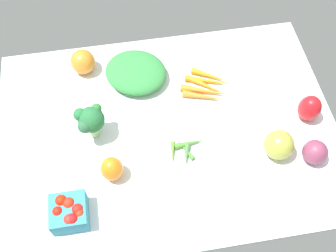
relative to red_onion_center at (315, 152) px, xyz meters
The scene contains 11 objects.
tablecloth 43.76cm from the red_onion_center, 22.43° to the right, with size 104.00×76.00×2.00cm, color white.
red_onion_center is the anchor object (origin of this frame).
broccoli_head 65.66cm from the red_onion_center, 16.59° to the right, with size 8.76×8.55×11.84cm.
heirloom_tomato_green 10.51cm from the red_onion_center, 20.27° to the right, with size 8.84×8.84×8.84cm, color #A0A53D.
carrot_bunch 39.05cm from the red_onion_center, 49.95° to the right, with size 17.89×15.79×2.41cm.
bell_pepper_orange 58.42cm from the red_onion_center, ahead, with size 6.44×6.44×8.09cm, color orange.
okra_pile 37.41cm from the red_onion_center, 13.54° to the right, with size 11.70×11.32×1.96cm.
bell_pepper_red 14.65cm from the red_onion_center, 102.53° to the right, with size 6.92×6.92×9.25cm, color red.
leafy_greens_clump 60.85cm from the red_onion_center, 38.87° to the right, with size 20.33×18.22×5.93cm, color #32853E.
berry_basket 70.85cm from the red_onion_center, ahead, with size 9.64×9.64×7.63cm.
heirloom_tomato_orange 78.07cm from the red_onion_center, 34.72° to the right, with size 8.18×8.18×8.18cm, color orange.
Camera 1 is at (10.45, 63.17, 108.95)cm, focal length 43.24 mm.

